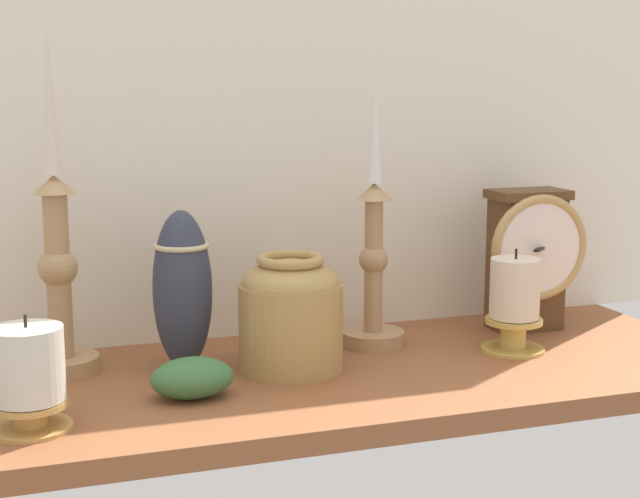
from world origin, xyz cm
name	(u,v)px	position (x,y,z in cm)	size (l,w,h in cm)	color
ground_plane	(314,381)	(0.00, 0.00, -1.20)	(100.00, 36.00, 2.40)	brown
back_wall	(267,80)	(0.00, 18.50, 32.50)	(120.00, 2.00, 65.00)	white
mantel_clock	(529,256)	(32.46, 8.26, 9.87)	(13.82, 8.35, 18.51)	#53341B
candlestick_tall_left	(373,258)	(10.40, 7.92, 10.97)	(7.87, 7.87, 35.29)	tan
candlestick_tall_center	(58,268)	(-26.89, 8.87, 11.96)	(8.16, 8.16, 38.37)	tan
brass_vase_jar	(291,311)	(-2.18, 1.63, 6.80)	(11.81, 11.81, 13.25)	#AD874B
pillar_candle_front	(28,377)	(-30.92, -8.73, 5.17)	(7.74, 7.74, 11.12)	tan
pillar_candle_near_clock	(513,303)	(25.59, 0.23, 5.96)	(7.74, 7.74, 12.60)	gold
tall_ceramic_vase	(182,289)	(-13.62, 5.91, 9.26)	(6.70, 6.70, 18.22)	#303545
ivy_sprig	(192,378)	(-14.76, -4.65, 2.14)	(8.61, 6.03, 4.27)	#3A6B3A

